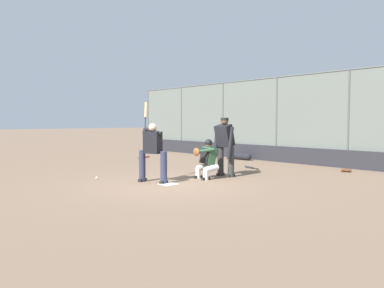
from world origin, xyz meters
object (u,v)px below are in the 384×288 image
(batter_at_plate, at_px, (153,150))
(baseball_loose, at_px, (97,178))
(umpire_home, at_px, (225,145))
(catcher_behind_plate, at_px, (206,158))
(fielding_glove_on_dirt, at_px, (346,170))
(equipment_bag_dugout_side, at_px, (241,156))
(spare_bat_third_base_side, at_px, (145,157))
(spare_bat_near_backstop, at_px, (250,167))

(batter_at_plate, bearing_deg, baseball_loose, 11.37)
(batter_at_plate, xyz_separation_m, umpire_home, (-0.55, -2.35, 0.09))
(catcher_behind_plate, xyz_separation_m, fielding_glove_on_dirt, (-2.10, -4.54, -0.55))
(batter_at_plate, relative_size, baseball_loose, 30.66)
(catcher_behind_plate, height_order, equipment_bag_dugout_side, catcher_behind_plate)
(spare_bat_third_base_side, distance_m, baseball_loose, 6.57)
(umpire_home, distance_m, baseball_loose, 3.99)
(batter_at_plate, distance_m, catcher_behind_plate, 1.70)
(fielding_glove_on_dirt, xyz_separation_m, baseball_loose, (4.20, 7.02, -0.02))
(batter_at_plate, xyz_separation_m, fielding_glove_on_dirt, (-2.61, -6.14, -0.84))
(fielding_glove_on_dirt, bearing_deg, baseball_loose, 59.11)
(batter_at_plate, xyz_separation_m, spare_bat_near_backstop, (0.21, -4.51, -0.87))
(spare_bat_near_backstop, bearing_deg, fielding_glove_on_dirt, -133.11)
(umpire_home, xyz_separation_m, spare_bat_near_backstop, (0.77, -2.17, -0.96))
(batter_at_plate, height_order, umpire_home, batter_at_plate)
(catcher_behind_plate, relative_size, spare_bat_near_backstop, 1.43)
(catcher_behind_plate, distance_m, equipment_bag_dugout_side, 5.83)
(batter_at_plate, relative_size, catcher_behind_plate, 1.92)
(spare_bat_near_backstop, height_order, equipment_bag_dugout_side, equipment_bag_dugout_side)
(catcher_behind_plate, relative_size, equipment_bag_dugout_side, 1.07)
(fielding_glove_on_dirt, bearing_deg, spare_bat_third_base_side, 14.19)
(batter_at_plate, distance_m, spare_bat_third_base_side, 7.27)
(baseball_loose, distance_m, equipment_bag_dugout_side, 7.54)
(batter_at_plate, height_order, spare_bat_third_base_side, batter_at_plate)
(catcher_behind_plate, xyz_separation_m, umpire_home, (-0.05, -0.75, 0.38))
(batter_at_plate, relative_size, spare_bat_third_base_side, 2.65)
(batter_at_plate, bearing_deg, fielding_glove_on_dirt, -130.78)
(spare_bat_third_base_side, bearing_deg, fielding_glove_on_dirt, -95.24)
(batter_at_plate, xyz_separation_m, equipment_bag_dugout_side, (2.43, -6.61, -0.75))
(spare_bat_third_base_side, bearing_deg, spare_bat_near_backstop, -103.89)
(spare_bat_third_base_side, relative_size, equipment_bag_dugout_side, 0.78)
(spare_bat_third_base_side, height_order, equipment_bag_dugout_side, equipment_bag_dugout_side)
(spare_bat_third_base_side, bearing_deg, baseball_loose, -156.77)
(spare_bat_near_backstop, bearing_deg, umpire_home, 126.46)
(baseball_loose, xyz_separation_m, equipment_bag_dugout_side, (0.84, -7.49, 0.11))
(fielding_glove_on_dirt, relative_size, baseball_loose, 4.57)
(catcher_behind_plate, height_order, fielding_glove_on_dirt, catcher_behind_plate)
(batter_at_plate, distance_m, equipment_bag_dugout_side, 7.08)
(spare_bat_third_base_side, height_order, fielding_glove_on_dirt, fielding_glove_on_dirt)
(spare_bat_near_backstop, distance_m, spare_bat_third_base_side, 5.86)
(spare_bat_third_base_side, relative_size, fielding_glove_on_dirt, 2.53)
(umpire_home, height_order, spare_bat_third_base_side, umpire_home)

